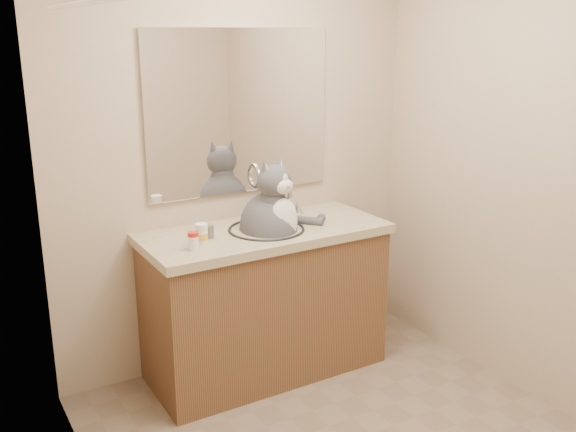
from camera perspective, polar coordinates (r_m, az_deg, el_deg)
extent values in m
cube|color=tan|center=(3.64, -4.34, 5.30)|extent=(2.20, 0.01, 2.40)
cube|color=tan|center=(2.13, -16.04, -3.27)|extent=(0.01, 2.50, 2.40)
cube|color=tan|center=(3.39, 22.85, 3.25)|extent=(0.01, 2.50, 2.40)
cube|color=brown|center=(3.64, -2.02, -7.92)|extent=(1.30, 0.55, 0.80)
cube|color=#C7B48F|center=(3.49, -2.09, -1.53)|extent=(1.34, 0.59, 0.05)
torus|color=black|center=(3.46, -1.94, -1.19)|extent=(0.42, 0.42, 0.02)
ellipsoid|color=white|center=(3.48, -1.92, -2.40)|extent=(0.40, 0.40, 0.15)
cylinder|color=silver|center=(3.66, -0.90, 1.36)|extent=(0.03, 0.03, 0.18)
torus|color=silver|center=(3.58, -0.39, 2.53)|extent=(0.03, 0.16, 0.16)
cone|color=silver|center=(3.73, 0.84, 0.88)|extent=(0.06, 0.06, 0.08)
cube|color=white|center=(3.59, -4.28, 9.17)|extent=(1.10, 0.02, 0.90)
cube|color=#C3BA93|center=(2.30, -14.98, -7.03)|extent=(0.01, 1.20, 1.90)
cylinder|color=silver|center=(2.12, -16.96, 17.81)|extent=(0.02, 1.30, 0.02)
ellipsoid|color=#4D4C52|center=(3.47, -1.76, -1.22)|extent=(0.39, 0.41, 0.41)
ellipsoid|color=silver|center=(3.38, -0.44, -0.58)|extent=(0.19, 0.14, 0.26)
ellipsoid|color=#4D4C52|center=(3.36, -1.22, 3.09)|extent=(0.23, 0.21, 0.18)
ellipsoid|color=silver|center=(3.32, -0.31, 2.62)|extent=(0.11, 0.07, 0.08)
sphere|color=#D88C8C|center=(3.30, 0.05, 2.67)|extent=(0.02, 0.02, 0.02)
cone|color=#4D4C52|center=(3.32, -2.05, 4.40)|extent=(0.09, 0.08, 0.09)
cone|color=#4D4C52|center=(3.39, -0.77, 4.67)|extent=(0.09, 0.08, 0.09)
cylinder|color=#4D4C52|center=(3.57, 1.01, -0.34)|extent=(0.22, 0.24, 0.05)
cylinder|color=white|center=(3.17, -8.41, -2.39)|extent=(0.06, 0.06, 0.07)
cylinder|color=red|center=(3.15, -8.44, -1.60)|extent=(0.07, 0.07, 0.02)
cylinder|color=white|center=(3.24, -7.67, -1.79)|extent=(0.06, 0.06, 0.09)
cylinder|color=gold|center=(3.24, -7.67, -1.79)|extent=(0.06, 0.06, 0.03)
cylinder|color=white|center=(3.22, -7.71, -0.88)|extent=(0.06, 0.06, 0.02)
cylinder|color=slate|center=(3.33, -6.96, -1.42)|extent=(0.05, 0.05, 0.07)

